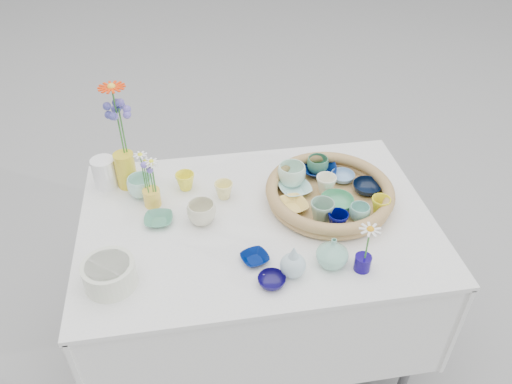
{
  "coord_description": "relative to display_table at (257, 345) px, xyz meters",
  "views": [
    {
      "loc": [
        -0.22,
        -1.33,
        1.95
      ],
      "look_at": [
        0.0,
        0.02,
        0.87
      ],
      "focal_mm": 35.0,
      "sensor_mm": 36.0,
      "label": 1
    }
  ],
  "objects": [
    {
      "name": "ground",
      "position": [
        0.0,
        0.0,
        0.0
      ],
      "size": [
        80.0,
        80.0,
        0.0
      ],
      "primitive_type": "plane",
      "color": "#9F9F9B"
    },
    {
      "name": "display_table",
      "position": [
        0.0,
        0.0,
        0.0
      ],
      "size": [
        1.26,
        0.86,
        0.77
      ],
      "primitive_type": null,
      "color": "white",
      "rests_on": "ground"
    },
    {
      "name": "wicker_tray",
      "position": [
        0.28,
        0.05,
        0.8
      ],
      "size": [
        0.47,
        0.47,
        0.08
      ],
      "primitive_type": null,
      "color": "olive",
      "rests_on": "display_table"
    },
    {
      "name": "tray_ceramic_0",
      "position": [
        0.29,
        0.21,
        0.8
      ],
      "size": [
        0.16,
        0.16,
        0.03
      ],
      "primitive_type": "imported",
      "rotation": [
        0.0,
        0.0,
        -0.21
      ],
      "color": "#051853",
      "rests_on": "wicker_tray"
    },
    {
      "name": "tray_ceramic_1",
      "position": [
        0.43,
        0.07,
        0.8
      ],
      "size": [
        0.14,
        0.14,
        0.03
      ],
      "primitive_type": "imported",
      "rotation": [
        0.0,
        0.0,
        -0.3
      ],
      "color": "black",
      "rests_on": "wicker_tray"
    },
    {
      "name": "tray_ceramic_2",
      "position": [
        0.44,
        -0.06,
        0.81
      ],
      "size": [
        0.07,
        0.07,
        0.06
      ],
      "primitive_type": "imported",
      "rotation": [
        0.0,
        0.0,
        0.09
      ],
      "color": "yellow",
      "rests_on": "wicker_tray"
    },
    {
      "name": "tray_ceramic_3",
      "position": [
        0.29,
        -0.0,
        0.8
      ],
      "size": [
        0.16,
        0.16,
        0.04
      ],
      "primitive_type": "imported",
      "rotation": [
        0.0,
        0.0,
        -0.38
      ],
      "color": "#439965",
      "rests_on": "wicker_tray"
    },
    {
      "name": "tray_ceramic_4",
      "position": [
        0.22,
        -0.07,
        0.82
      ],
      "size": [
        0.09,
        0.09,
        0.08
      ],
      "primitive_type": "imported",
      "rotation": [
        0.0,
        0.0,
        -0.04
      ],
      "color": "gray",
      "rests_on": "wicker_tray"
    },
    {
      "name": "tray_ceramic_5",
      "position": [
        0.16,
        0.11,
        0.8
      ],
      "size": [
        0.14,
        0.14,
        0.03
      ],
      "primitive_type": "imported",
      "rotation": [
        0.0,
        0.0,
        0.21
      ],
      "color": "silver",
      "rests_on": "wicker_tray"
    },
    {
      "name": "tray_ceramic_6",
      "position": [
        0.16,
        0.16,
        0.83
      ],
      "size": [
        0.12,
        0.12,
        0.08
      ],
      "primitive_type": "imported",
      "rotation": [
        0.0,
        0.0,
        -0.13
      ],
      "color": "silver",
      "rests_on": "wicker_tray"
    },
    {
      "name": "tray_ceramic_7",
      "position": [
        0.28,
        0.09,
        0.82
      ],
      "size": [
        0.1,
        0.1,
        0.07
      ],
      "primitive_type": "imported",
      "rotation": [
        0.0,
        0.0,
        0.37
      ],
      "color": "white",
      "rests_on": "wicker_tray"
    },
    {
      "name": "tray_ceramic_8",
      "position": [
        0.36,
        0.15,
        0.8
      ],
      "size": [
        0.1,
        0.1,
        0.03
      ],
      "primitive_type": "imported",
      "rotation": [
        0.0,
        0.0,
        -0.13
      ],
      "color": "#749ECA",
      "rests_on": "wicker_tray"
    },
    {
      "name": "tray_ceramic_9",
      "position": [
        0.26,
        -0.11,
        0.82
      ],
      "size": [
        0.08,
        0.08,
        0.07
      ],
      "primitive_type": "imported",
      "rotation": [
        0.0,
        0.0,
        -0.08
      ],
      "color": "#000347",
      "rests_on": "wicker_tray"
    },
    {
      "name": "tray_ceramic_10",
      "position": [
        0.13,
        0.01,
        0.8
      ],
      "size": [
        0.14,
        0.14,
        0.03
      ],
      "primitive_type": "imported",
      "rotation": [
        0.0,
        0.0,
        0.27
      ],
      "color": "#ECC55D",
      "rests_on": "wicker_tray"
    },
    {
      "name": "tray_ceramic_11",
      "position": [
        0.35,
        -0.08,
        0.81
      ],
      "size": [
        0.09,
        0.09,
        0.06
      ],
      "primitive_type": "imported",
      "rotation": [
        0.0,
        0.0,
        0.32
      ],
      "color": "#7DBFAE",
      "rests_on": "wicker_tray"
    },
    {
      "name": "tray_ceramic_12",
      "position": [
        0.28,
        0.22,
        0.82
      ],
      "size": [
        0.1,
        0.1,
        0.07
      ],
      "primitive_type": "imported",
      "rotation": [
        0.0,
        0.0,
        -0.12
      ],
      "color": "#347053",
      "rests_on": "wicker_tray"
    },
    {
      "name": "loose_ceramic_0",
      "position": [
        -0.24,
        0.22,
        0.8
      ],
      "size": [
        0.08,
        0.08,
        0.07
      ],
      "primitive_type": "imported",
      "rotation": [
        0.0,
        0.0,
        -0.12
      ],
      "color": "yellow",
      "rests_on": "display_table"
    },
    {
      "name": "loose_ceramic_1",
      "position": [
        -0.1,
        0.14,
        0.8
      ],
      "size": [
        0.07,
        0.07,
        0.07
      ],
      "primitive_type": "imported",
      "rotation": [
        0.0,
        0.0,
        0.05
      ],
      "color": "#FFF08F",
      "rests_on": "display_table"
    },
    {
      "name": "loose_ceramic_2",
      "position": [
        -0.35,
        0.03,
        0.78
      ],
      "size": [
        0.11,
        0.11,
        0.02
      ],
      "primitive_type": "imported",
      "rotation": [
        0.0,
        0.0,
        -0.09
      ],
      "color": "#4B8E6E",
      "rests_on": "display_table"
    },
    {
      "name": "loose_ceramic_3",
      "position": [
        -0.2,
        0.01,
        0.81
      ],
      "size": [
        0.11,
        0.11,
        0.08
      ],
      "primitive_type": "imported",
      "rotation": [
        0.0,
        0.0,
        -0.08
      ],
      "color": "beige",
      "rests_on": "display_table"
    },
    {
      "name": "loose_ceramic_4",
      "position": [
        -0.04,
        -0.21,
        0.78
      ],
      "size": [
        0.11,
        0.11,
        0.02
      ],
      "primitive_type": "imported",
      "rotation": [
        0.0,
        0.0,
        0.33
      ],
      "color": "#001253",
      "rests_on": "display_table"
    },
    {
      "name": "loose_ceramic_5",
      "position": [
        -0.41,
        0.2,
        0.81
      ],
      "size": [
        0.13,
        0.13,
        0.08
      ],
      "primitive_type": "imported",
      "rotation": [
        0.0,
        0.0,
        -0.44
      ],
      "color": "#ABE3CF",
      "rests_on": "display_table"
    },
    {
      "name": "loose_ceramic_6",
      "position": [
        -0.0,
        -0.31,
        0.78
      ],
      "size": [
        0.1,
        0.1,
        0.03
      ],
      "primitive_type": "imported",
      "rotation": [
        0.0,
        0.0,
        -0.11
      ],
      "color": "#0C0742",
      "rests_on": "display_table"
    },
    {
      "name": "fluted_bowl",
      "position": [
        -0.5,
        -0.23,
        0.81
      ],
      "size": [
        0.18,
        0.18,
        0.08
      ],
      "primitive_type": null,
      "rotation": [
        0.0,
        0.0,
        -0.11
      ],
      "color": "beige",
      "rests_on": "display_table"
    },
    {
      "name": "bud_vase_paleblue",
      "position": [
        0.07,
        -0.28,
        0.83
      ],
      "size": [
        0.1,
        0.1,
        0.13
      ],
      "primitive_type": null,
      "rotation": [
        0.0,
        0.0,
        0.22
      ],
      "color": "#A6C1C9",
      "rests_on": "display_table"
    },
    {
      "name": "bud_vase_seafoam",
      "position": [
        0.2,
        -0.26,
        0.82
      ],
      "size": [
        0.14,
        0.14,
        0.11
      ],
      "primitive_type": "imported",
      "rotation": [
        0.0,
        0.0,
        0.4
      ],
      "color": "#7FBDA4",
      "rests_on": "display_table"
    },
    {
      "name": "bud_vase_cobalt",
      "position": [
        0.29,
        -0.3,
        0.79
      ],
      "size": [
        0.06,
        0.06,
        0.05
      ],
      "primitive_type": "cylinder",
      "rotation": [
        0.0,
        0.0,
        0.03
      ],
      "color": "#0F035D",
      "rests_on": "display_table"
    },
    {
      "name": "single_daisy",
      "position": [
        0.29,
        -0.3,
        0.88
      ],
      "size": [
        0.1,
        0.1,
        0.14
      ],
      "primitive_type": null,
      "rotation": [
        0.0,
        0.0,
        -0.36
      ],
      "color": "white",
      "rests_on": "bud_vase_cobalt"
    },
    {
      "name": "tall_vase_yellow",
      "position": [
        -0.46,
        0.27,
        0.84
      ],
      "size": [
        0.08,
        0.08,
        0.14
      ],
      "primitive_type": "cylinder",
      "rotation": [
        0.0,
        0.0,
        0.03
      ],
      "color": "gold",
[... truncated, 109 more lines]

